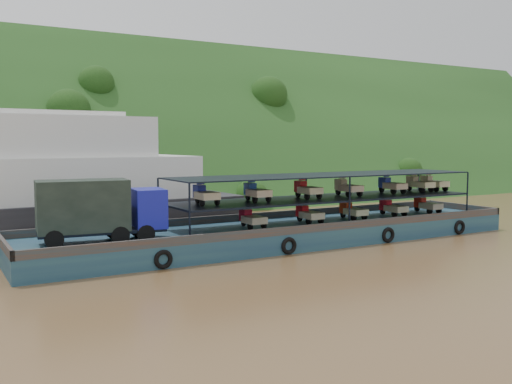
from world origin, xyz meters
TOP-DOWN VIEW (x-y plane):
  - ground at (0.00, 0.00)m, footprint 160.00×160.00m
  - hillside at (0.00, 36.00)m, footprint 140.00×39.60m
  - cargo_barge at (-2.88, -0.51)m, footprint 35.00×7.18m

SIDE VIEW (x-z plane):
  - ground at x=0.00m, z-range 0.00..0.00m
  - hillside at x=0.00m, z-range -19.80..19.80m
  - cargo_barge at x=-2.88m, z-range -1.18..3.54m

